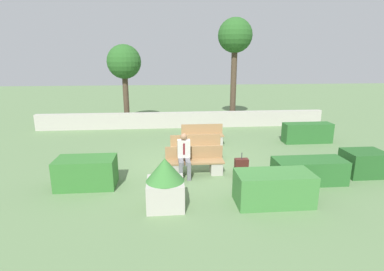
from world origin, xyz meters
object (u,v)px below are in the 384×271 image
(bench_left_side, at_px, (196,150))
(tree_center_left, at_px, (235,38))
(planter_corner_left, at_px, (165,182))
(tree_leftmost, at_px, (124,63))
(bench_front, at_px, (195,164))
(suitcase, at_px, (241,167))
(bench_right_side, at_px, (202,138))
(person_seated_man, at_px, (184,153))

(bench_left_side, distance_m, tree_center_left, 7.98)
(planter_corner_left, height_order, tree_leftmost, tree_leftmost)
(bench_front, relative_size, suitcase, 2.42)
(bench_left_side, xyz_separation_m, tree_center_left, (2.70, 6.26, 4.15))
(bench_left_side, height_order, planter_corner_left, planter_corner_left)
(bench_front, distance_m, tree_leftmost, 8.51)
(bench_right_side, distance_m, suitcase, 3.47)
(tree_leftmost, height_order, tree_center_left, tree_center_left)
(tree_center_left, bearing_deg, suitcase, -100.61)
(bench_front, relative_size, tree_center_left, 0.32)
(planter_corner_left, relative_size, suitcase, 1.67)
(person_seated_man, xyz_separation_m, planter_corner_left, (-0.57, -1.90, -0.09))
(bench_left_side, relative_size, bench_right_side, 1.05)
(bench_right_side, relative_size, tree_center_left, 0.31)
(suitcase, xyz_separation_m, tree_leftmost, (-4.33, 7.72, 2.93))
(tree_leftmost, bearing_deg, planter_corner_left, -77.92)
(bench_front, bearing_deg, suitcase, -11.09)
(bench_left_side, height_order, suitcase, bench_left_side)
(bench_front, relative_size, planter_corner_left, 1.45)
(bench_right_side, xyz_separation_m, tree_center_left, (2.26, 4.54, 4.15))
(planter_corner_left, distance_m, suitcase, 2.92)
(bench_right_side, bearing_deg, suitcase, -66.13)
(tree_leftmost, bearing_deg, tree_center_left, 2.09)
(bench_front, distance_m, suitcase, 1.43)
(suitcase, bearing_deg, bench_front, 168.91)
(suitcase, distance_m, tree_leftmost, 9.32)
(bench_left_side, xyz_separation_m, tree_leftmost, (-3.12, 6.04, 2.89))
(bench_right_side, bearing_deg, bench_front, -90.36)
(suitcase, relative_size, tree_center_left, 0.13)
(bench_front, height_order, bench_left_side, same)
(bench_front, distance_m, person_seated_man, 0.54)
(person_seated_man, bearing_deg, bench_front, 22.60)
(bench_right_side, bearing_deg, planter_corner_left, -95.50)
(bench_right_side, bearing_deg, person_seated_man, -95.41)
(bench_left_side, bearing_deg, tree_center_left, 67.98)
(bench_front, height_order, bench_right_side, same)
(bench_front, height_order, tree_center_left, tree_center_left)
(bench_front, distance_m, bench_left_side, 1.41)
(tree_leftmost, bearing_deg, suitcase, -60.71)
(suitcase, xyz_separation_m, tree_center_left, (1.49, 7.93, 4.19))
(bench_left_side, relative_size, suitcase, 2.44)
(bench_left_side, bearing_deg, planter_corner_left, -106.32)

